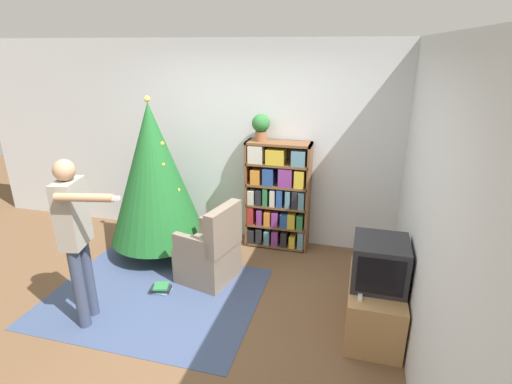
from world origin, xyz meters
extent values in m
plane|color=brown|center=(0.00, 0.00, 0.00)|extent=(14.00, 14.00, 0.00)
cube|color=silver|center=(0.00, 1.88, 1.30)|extent=(8.00, 0.10, 2.60)
cube|color=silver|center=(1.96, 0.00, 1.30)|extent=(0.10, 8.00, 2.60)
cube|color=#3D4C70|center=(-0.58, 0.19, 0.00)|extent=(2.20, 1.69, 0.01)
cube|color=brown|center=(0.04, 1.66, 0.70)|extent=(0.03, 0.29, 1.40)
cube|color=brown|center=(0.82, 1.66, 0.70)|extent=(0.03, 0.29, 1.40)
cube|color=brown|center=(0.43, 1.66, 1.39)|extent=(0.81, 0.29, 0.03)
cube|color=brown|center=(0.43, 1.80, 0.70)|extent=(0.81, 0.01, 1.40)
cube|color=brown|center=(0.43, 1.66, 0.03)|extent=(0.78, 0.29, 0.03)
cube|color=#232328|center=(0.10, 1.62, 0.14)|extent=(0.09, 0.21, 0.18)
cube|color=#232328|center=(0.21, 1.62, 0.15)|extent=(0.08, 0.20, 0.21)
cube|color=#5B899E|center=(0.32, 1.66, 0.14)|extent=(0.07, 0.27, 0.19)
cube|color=#843889|center=(0.43, 1.65, 0.14)|extent=(0.08, 0.26, 0.20)
cube|color=#232328|center=(0.54, 1.64, 0.14)|extent=(0.08, 0.24, 0.20)
cube|color=gold|center=(0.65, 1.63, 0.12)|extent=(0.08, 0.21, 0.16)
cube|color=#5B899E|center=(0.76, 1.64, 0.16)|extent=(0.07, 0.24, 0.23)
cube|color=brown|center=(0.43, 1.66, 0.30)|extent=(0.78, 0.29, 0.03)
cube|color=#B22D28|center=(0.10, 1.66, 0.44)|extent=(0.08, 0.27, 0.23)
cube|color=#843889|center=(0.22, 1.65, 0.42)|extent=(0.07, 0.25, 0.20)
cube|color=orange|center=(0.32, 1.62, 0.41)|extent=(0.08, 0.20, 0.19)
cube|color=#843889|center=(0.42, 1.64, 0.41)|extent=(0.08, 0.24, 0.19)
cube|color=#284C93|center=(0.54, 1.62, 0.41)|extent=(0.10, 0.21, 0.18)
cube|color=gold|center=(0.64, 1.65, 0.42)|extent=(0.09, 0.27, 0.19)
cube|color=#2D7A42|center=(0.74, 1.63, 0.41)|extent=(0.08, 0.22, 0.18)
cube|color=brown|center=(0.43, 1.66, 0.58)|extent=(0.78, 0.29, 0.03)
cube|color=beige|center=(0.11, 1.66, 0.69)|extent=(0.08, 0.27, 0.19)
cube|color=#232328|center=(0.21, 1.65, 0.69)|extent=(0.07, 0.25, 0.20)
cube|color=#2D7A42|center=(0.29, 1.64, 0.71)|extent=(0.06, 0.25, 0.23)
cube|color=beige|center=(0.39, 1.64, 0.70)|extent=(0.06, 0.24, 0.21)
cube|color=#284C93|center=(0.48, 1.65, 0.71)|extent=(0.07, 0.27, 0.23)
cube|color=#5B899E|center=(0.58, 1.65, 0.71)|extent=(0.06, 0.27, 0.22)
cube|color=#232328|center=(0.67, 1.62, 0.71)|extent=(0.07, 0.20, 0.23)
cube|color=#5B899E|center=(0.75, 1.64, 0.71)|extent=(0.07, 0.24, 0.22)
cube|color=brown|center=(0.43, 1.66, 0.85)|extent=(0.78, 0.29, 0.03)
cube|color=orange|center=(0.16, 1.63, 0.96)|extent=(0.12, 0.22, 0.19)
cube|color=#284C93|center=(0.33, 1.65, 0.98)|extent=(0.13, 0.26, 0.21)
cube|color=#843889|center=(0.54, 1.65, 0.98)|extent=(0.17, 0.25, 0.23)
cube|color=gold|center=(0.71, 1.62, 0.98)|extent=(0.12, 0.20, 0.22)
cube|color=brown|center=(0.43, 1.66, 1.13)|extent=(0.78, 0.29, 0.03)
cube|color=beige|center=(0.16, 1.64, 1.25)|extent=(0.18, 0.25, 0.22)
cube|color=gold|center=(0.41, 1.63, 1.24)|extent=(0.22, 0.23, 0.18)
cube|color=#5B899E|center=(0.69, 1.65, 1.24)|extent=(0.17, 0.27, 0.19)
cube|color=tan|center=(1.65, 0.25, 0.25)|extent=(0.48, 0.87, 0.50)
cube|color=#28282D|center=(1.65, 0.25, 0.72)|extent=(0.47, 0.48, 0.42)
cube|color=black|center=(1.65, 0.01, 0.72)|extent=(0.38, 0.01, 0.33)
cube|color=white|center=(1.51, -0.01, 0.52)|extent=(0.04, 0.12, 0.02)
cylinder|color=#4C3323|center=(-0.98, 1.10, 0.05)|extent=(0.36, 0.36, 0.10)
cylinder|color=brown|center=(-0.98, 1.10, 0.16)|extent=(0.08, 0.08, 0.12)
cone|color=#1E6028|center=(-0.98, 1.10, 1.07)|extent=(1.17, 1.17, 1.69)
sphere|color=gold|center=(-0.90, 1.23, 1.45)|extent=(0.05, 0.05, 0.05)
sphere|color=silver|center=(-0.78, 1.45, 0.70)|extent=(0.06, 0.06, 0.06)
sphere|color=gold|center=(-0.78, 0.98, 1.22)|extent=(0.04, 0.04, 0.04)
sphere|color=#B74C93|center=(-0.98, 1.51, 0.66)|extent=(0.06, 0.06, 0.06)
sphere|color=gold|center=(-0.83, 1.08, 1.44)|extent=(0.05, 0.05, 0.05)
sphere|color=gold|center=(-0.92, 1.20, 1.56)|extent=(0.04, 0.04, 0.04)
sphere|color=red|center=(-1.02, 1.39, 1.03)|extent=(0.06, 0.06, 0.06)
sphere|color=gold|center=(-0.65, 1.05, 0.90)|extent=(0.05, 0.05, 0.05)
sphere|color=#E5CC4C|center=(-0.98, 1.10, 1.94)|extent=(0.07, 0.07, 0.07)
cube|color=#7A6B5B|center=(-0.16, 0.68, 0.21)|extent=(0.68, 0.68, 0.42)
cube|color=#7A6B5B|center=(0.06, 0.63, 0.67)|extent=(0.25, 0.57, 0.50)
cube|color=#7A6B5B|center=(-0.10, 0.92, 0.52)|extent=(0.51, 0.20, 0.20)
cube|color=#7A6B5B|center=(-0.22, 0.45, 0.52)|extent=(0.51, 0.20, 0.20)
cylinder|color=#38425B|center=(-1.03, -0.22, 0.41)|extent=(0.11, 0.11, 0.82)
cylinder|color=#38425B|center=(-0.99, -0.40, 0.41)|extent=(0.11, 0.11, 0.82)
cube|color=gray|center=(-1.01, -0.31, 1.12)|extent=(0.24, 0.35, 0.61)
cylinder|color=tan|center=(-1.05, -0.11, 1.09)|extent=(0.07, 0.07, 0.49)
cylinder|color=tan|center=(-0.73, -0.46, 1.35)|extent=(0.48, 0.17, 0.07)
cube|color=white|center=(-0.50, -0.41, 1.35)|extent=(0.12, 0.06, 0.03)
sphere|color=tan|center=(-1.01, -0.31, 1.52)|extent=(0.19, 0.19, 0.19)
cylinder|color=#935B38|center=(0.21, 1.66, 1.46)|extent=(0.14, 0.14, 0.12)
sphere|color=#2D7033|center=(0.21, 1.66, 1.62)|extent=(0.22, 0.22, 0.22)
cube|color=#284C93|center=(-0.50, 0.69, 0.02)|extent=(0.20, 0.11, 0.03)
cube|color=#5B899E|center=(-0.49, 0.69, 0.05)|extent=(0.17, 0.14, 0.03)
cube|color=gold|center=(-0.50, 0.68, 0.08)|extent=(0.18, 0.15, 0.03)
cube|color=#5B899E|center=(-0.56, 0.28, 0.01)|extent=(0.22, 0.16, 0.03)
cube|color=#232328|center=(-0.55, 0.28, 0.04)|extent=(0.23, 0.17, 0.03)
cube|color=#2D7A42|center=(-0.55, 0.29, 0.07)|extent=(0.19, 0.19, 0.02)
camera|label=1|loc=(1.39, -3.00, 2.52)|focal=28.00mm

